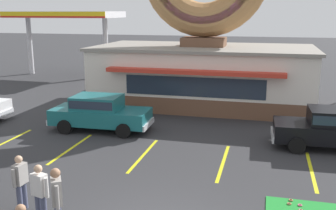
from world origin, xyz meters
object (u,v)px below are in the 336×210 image
at_px(car_black, 334,127).
at_px(pedestrian_hooded_kid, 57,199).
at_px(golf_ball, 300,210).
at_px(trash_bin, 87,100).
at_px(pedestrian_clipboard_woman, 40,192).
at_px(car_teal, 100,111).
at_px(pedestrian_beanie_man, 21,180).

relative_size(car_black, pedestrian_hooded_kid, 2.63).
xyz_separation_m(golf_ball, trash_bin, (-10.73, 9.30, 0.45)).
height_order(pedestrian_hooded_kid, pedestrian_clipboard_woman, pedestrian_hooded_kid).
bearing_deg(trash_bin, car_black, -16.80).
relative_size(car_teal, pedestrian_hooded_kid, 2.62).
xyz_separation_m(pedestrian_clipboard_woman, trash_bin, (-4.32, 11.57, -0.38)).
bearing_deg(pedestrian_clipboard_woman, pedestrian_beanie_man, 150.86).
bearing_deg(pedestrian_clipboard_woman, car_black, 44.53).
distance_m(car_teal, pedestrian_clipboard_woman, 8.13).
bearing_deg(pedestrian_hooded_kid, pedestrian_clipboard_woman, 148.51).
height_order(golf_ball, car_teal, car_teal).
distance_m(golf_ball, car_black, 5.86).
relative_size(pedestrian_hooded_kid, pedestrian_beanie_man, 1.13).
distance_m(car_black, pedestrian_beanie_man, 11.54).
distance_m(pedestrian_hooded_kid, trash_bin, 13.06).
distance_m(car_black, car_teal, 9.89).
bearing_deg(pedestrian_hooded_kid, trash_bin, 112.83).
relative_size(pedestrian_clipboard_woman, pedestrian_beanie_man, 1.02).
xyz_separation_m(car_black, pedestrian_beanie_man, (-8.89, -7.36, -0.02)).
bearing_deg(pedestrian_beanie_man, car_black, 39.61).
bearing_deg(pedestrian_hooded_kid, golf_ball, 25.69).
bearing_deg(pedestrian_clipboard_woman, golf_ball, 19.46).
bearing_deg(golf_ball, pedestrian_clipboard_woman, -160.54).
bearing_deg(golf_ball, trash_bin, 139.08).
distance_m(golf_ball, pedestrian_beanie_man, 7.57).
distance_m(car_black, trash_bin, 12.86).
height_order(car_teal, pedestrian_clipboard_woman, car_teal).
bearing_deg(trash_bin, pedestrian_clipboard_woman, -69.55).
relative_size(car_teal, trash_bin, 4.73).
xyz_separation_m(golf_ball, car_teal, (-8.31, 5.64, 0.82)).
height_order(car_black, pedestrian_hooded_kid, pedestrian_hooded_kid).
xyz_separation_m(car_teal, pedestrian_hooded_kid, (2.65, -8.36, 0.11)).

